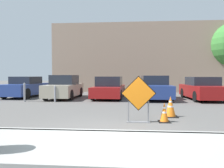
% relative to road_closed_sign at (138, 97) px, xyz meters
% --- Properties ---
extents(ground_plane, '(96.00, 96.00, 0.00)m').
position_rel_road_closed_sign_xyz_m(ground_plane, '(-0.83, 8.36, -0.83)').
color(ground_plane, '#565451').
extents(sidewalk_strip, '(26.68, 2.21, 0.14)m').
position_rel_road_closed_sign_xyz_m(sidewalk_strip, '(-0.83, -2.74, -0.76)').
color(sidewalk_strip, '#999993').
rests_on(sidewalk_strip, ground_plane).
extents(curb_lip, '(26.68, 0.20, 0.14)m').
position_rel_road_closed_sign_xyz_m(curb_lip, '(-0.83, -1.64, -0.76)').
color(curb_lip, '#999993').
rests_on(curb_lip, ground_plane).
extents(road_closed_sign, '(1.13, 0.20, 1.52)m').
position_rel_road_closed_sign_xyz_m(road_closed_sign, '(0.00, 0.00, 0.00)').
color(road_closed_sign, black).
rests_on(road_closed_sign, ground_plane).
extents(traffic_cone_nearest, '(0.38, 0.38, 0.65)m').
position_rel_road_closed_sign_xyz_m(traffic_cone_nearest, '(0.84, 0.13, -0.51)').
color(traffic_cone_nearest, black).
rests_on(traffic_cone_nearest, ground_plane).
extents(traffic_cone_second, '(0.52, 0.52, 0.77)m').
position_rel_road_closed_sign_xyz_m(traffic_cone_second, '(1.22, 1.09, -0.45)').
color(traffic_cone_second, black).
rests_on(traffic_cone_second, ground_plane).
extents(parked_car_nearest, '(1.99, 4.19, 1.45)m').
position_rel_road_closed_sign_xyz_m(parked_car_nearest, '(-7.66, 7.83, -0.14)').
color(parked_car_nearest, navy).
rests_on(parked_car_nearest, ground_plane).
extents(parked_car_second, '(1.79, 4.15, 1.56)m').
position_rel_road_closed_sign_xyz_m(parked_car_second, '(-4.68, 7.25, -0.11)').
color(parked_car_second, '#A39984').
rests_on(parked_car_second, ground_plane).
extents(parked_car_third, '(2.02, 4.66, 1.46)m').
position_rel_road_closed_sign_xyz_m(parked_car_third, '(-1.68, 7.68, -0.16)').
color(parked_car_third, maroon).
rests_on(parked_car_third, ground_plane).
extents(parked_car_fourth, '(1.89, 4.68, 1.53)m').
position_rel_road_closed_sign_xyz_m(parked_car_fourth, '(1.30, 7.39, -0.12)').
color(parked_car_fourth, navy).
rests_on(parked_car_fourth, ground_plane).
extents(parked_car_fifth, '(2.02, 4.27, 1.44)m').
position_rel_road_closed_sign_xyz_m(parked_car_fifth, '(4.29, 7.10, -0.16)').
color(parked_car_fifth, maroon).
rests_on(parked_car_fifth, ground_plane).
extents(bollard_nearest, '(0.12, 0.12, 0.95)m').
position_rel_road_closed_sign_xyz_m(bollard_nearest, '(-4.58, 5.14, -0.33)').
color(bollard_nearest, gray).
rests_on(bollard_nearest, ground_plane).
extents(bollard_second, '(0.12, 0.12, 1.11)m').
position_rel_road_closed_sign_xyz_m(bollard_second, '(-6.40, 5.14, -0.25)').
color(bollard_second, gray).
rests_on(bollard_second, ground_plane).
extents(building_facade_backdrop, '(17.16, 5.00, 6.43)m').
position_rel_road_closed_sign_xyz_m(building_facade_backdrop, '(0.94, 15.55, 2.39)').
color(building_facade_backdrop, gray).
rests_on(building_facade_backdrop, ground_plane).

